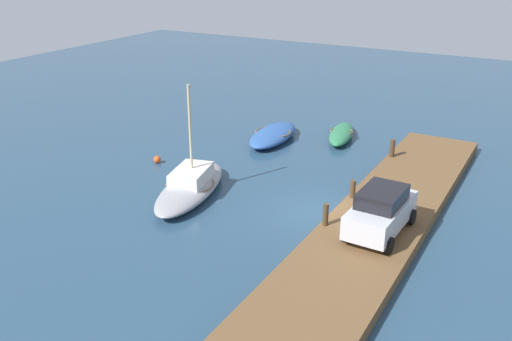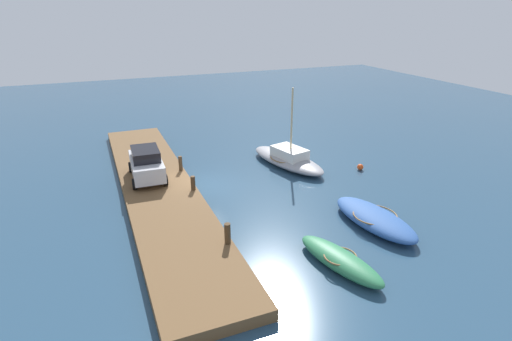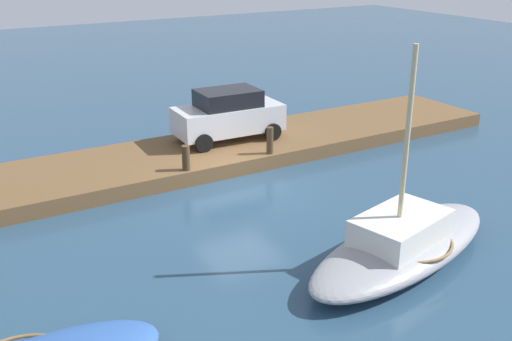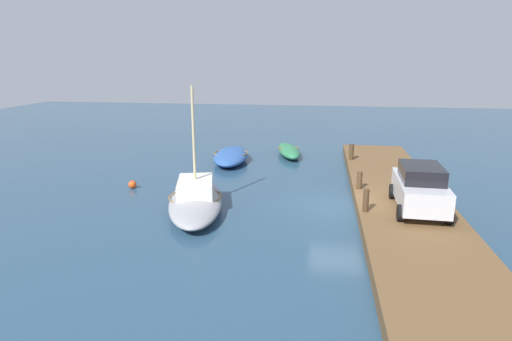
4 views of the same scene
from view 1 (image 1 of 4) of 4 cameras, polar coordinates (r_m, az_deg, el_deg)
ground_plane at (r=25.31m, az=6.52°, el=-4.44°), size 84.00×84.00×0.00m
dock_platform at (r=24.43m, az=12.26°, el=-5.19°), size 24.07×3.93×0.51m
rowboat_green at (r=34.97m, az=8.60°, el=3.67°), size 4.62×2.29×0.69m
sailboat_grey at (r=27.02m, az=-6.62°, el=-1.51°), size 6.90×3.77×5.32m
motorboat_blue at (r=34.31m, az=1.72°, el=3.61°), size 5.34×2.55×0.76m
mooring_post_west at (r=23.13m, az=7.04°, el=-4.44°), size 0.23×0.23×0.94m
mooring_post_mid_west at (r=25.82m, az=9.73°, el=-1.83°), size 0.26×0.26×0.81m
mooring_post_mid_east at (r=31.14m, az=13.57°, el=2.21°), size 0.27×0.27×0.95m
parked_car at (r=22.73m, az=12.48°, el=-3.98°), size 3.97×2.08×1.86m
marker_buoy at (r=31.33m, az=-9.93°, el=1.10°), size 0.41×0.41×0.41m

